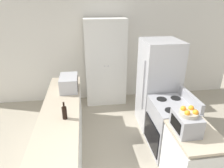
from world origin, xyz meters
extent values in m
cube|color=silver|center=(0.00, 3.49, 1.30)|extent=(7.00, 0.06, 2.60)
cube|color=silver|center=(-0.91, 1.41, 0.42)|extent=(0.58, 2.56, 0.84)
cube|color=#B7A88E|center=(-0.91, 1.41, 0.90)|extent=(0.60, 2.62, 0.04)
cube|color=silver|center=(0.91, 0.47, 0.42)|extent=(0.58, 0.72, 0.84)
cube|color=#B7A88E|center=(0.91, 0.47, 0.90)|extent=(0.60, 0.73, 0.04)
cube|color=white|center=(0.02, 3.21, 1.05)|extent=(0.99, 0.47, 2.10)
sphere|color=#B2B2B7|center=(-0.02, 2.96, 1.05)|extent=(0.03, 0.03, 0.03)
sphere|color=#B2B2B7|center=(0.06, 2.96, 1.05)|extent=(0.03, 0.03, 0.03)
cube|color=#9E9EA3|center=(0.93, 1.25, 0.46)|extent=(0.64, 0.78, 0.92)
cube|color=black|center=(0.60, 1.25, 0.34)|extent=(0.02, 0.69, 0.50)
cube|color=#9E9EA3|center=(1.22, 1.25, 1.00)|extent=(0.06, 0.74, 0.16)
cylinder|color=black|center=(0.80, 1.06, 0.92)|extent=(0.17, 0.17, 0.01)
cylinder|color=black|center=(0.80, 1.43, 0.92)|extent=(0.17, 0.17, 0.01)
cylinder|color=black|center=(1.05, 1.06, 0.92)|extent=(0.17, 0.17, 0.01)
cylinder|color=black|center=(1.05, 1.43, 0.92)|extent=(0.17, 0.17, 0.01)
cube|color=#B7B7BC|center=(0.95, 2.05, 0.91)|extent=(0.70, 0.74, 1.81)
cylinder|color=gray|center=(0.59, 1.84, 1.00)|extent=(0.02, 0.02, 1.00)
cube|color=#B2B2B7|center=(-0.80, 2.06, 1.05)|extent=(0.32, 0.51, 0.27)
cube|color=black|center=(-0.63, 2.02, 1.05)|extent=(0.01, 0.32, 0.19)
cylinder|color=black|center=(-0.81, 1.06, 1.01)|extent=(0.07, 0.07, 0.19)
cylinder|color=black|center=(-0.81, 1.06, 1.14)|extent=(0.03, 0.03, 0.08)
cube|color=#939399|center=(0.78, 0.54, 1.05)|extent=(0.28, 0.39, 0.26)
cube|color=black|center=(0.63, 0.54, 1.05)|extent=(0.01, 0.28, 0.15)
cylinder|color=#B2A893|center=(0.78, 0.53, 1.20)|extent=(0.24, 0.24, 0.05)
sphere|color=orange|center=(0.84, 0.58, 1.24)|extent=(0.07, 0.07, 0.07)
sphere|color=orange|center=(0.73, 0.58, 1.24)|extent=(0.07, 0.07, 0.07)
sphere|color=orange|center=(0.73, 0.47, 1.24)|extent=(0.07, 0.07, 0.07)
sphere|color=orange|center=(0.84, 0.47, 1.24)|extent=(0.07, 0.07, 0.07)
camera|label=1|loc=(-0.47, -1.46, 2.54)|focal=32.00mm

